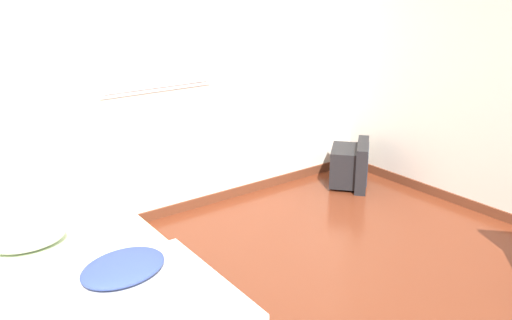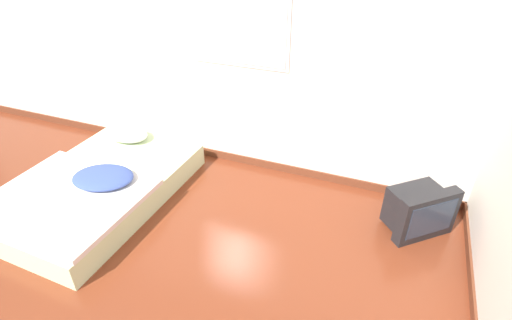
{
  "view_description": "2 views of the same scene",
  "coord_description": "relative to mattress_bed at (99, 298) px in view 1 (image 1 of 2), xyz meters",
  "views": [
    {
      "loc": [
        -1.76,
        -1.66,
        2.12
      ],
      "look_at": [
        0.71,
        1.61,
        0.72
      ],
      "focal_mm": 40.0,
      "sensor_mm": 36.0,
      "label": 1
    },
    {
      "loc": [
        1.91,
        -0.97,
        2.47
      ],
      "look_at": [
        0.89,
        1.69,
        0.65
      ],
      "focal_mm": 28.0,
      "sensor_mm": 36.0,
      "label": 2
    }
  ],
  "objects": [
    {
      "name": "wall_back",
      "position": [
        0.69,
        1.16,
        1.14
      ],
      "size": [
        7.83,
        0.08,
        2.6
      ],
      "color": "silver",
      "rests_on": "ground_plane"
    },
    {
      "name": "mattress_bed",
      "position": [
        0.0,
        0.0,
        0.0
      ],
      "size": [
        1.36,
        2.0,
        0.38
      ],
      "color": "beige",
      "rests_on": "ground_plane"
    },
    {
      "name": "crt_tv",
      "position": [
        2.95,
        0.67,
        0.07
      ],
      "size": [
        0.62,
        0.61,
        0.45
      ],
      "color": "black",
      "rests_on": "ground_plane"
    }
  ]
}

